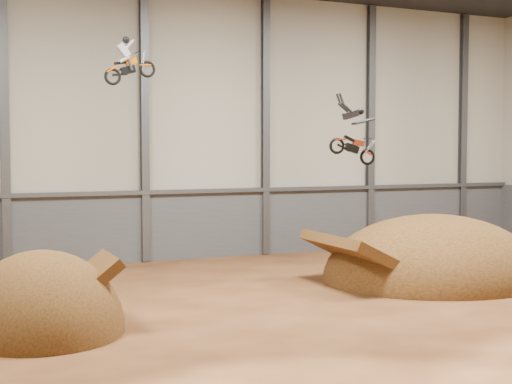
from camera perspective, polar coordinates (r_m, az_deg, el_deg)
floor at (r=24.59m, az=8.00°, el=-10.00°), size 40.00×40.00×0.00m
back_wall at (r=37.56m, az=-4.03°, el=5.37°), size 40.00×0.10×14.00m
lower_band_back at (r=37.64m, az=-3.95°, el=-2.64°), size 39.80×0.18×3.50m
steel_rail at (r=37.36m, az=-3.88°, el=0.09°), size 39.80×0.35×0.20m
steel_column_1 at (r=35.29m, az=-19.48°, el=5.32°), size 0.40×0.36×13.90m
steel_column_2 at (r=36.38m, az=-8.90°, el=5.41°), size 0.40×0.36×13.90m
steel_column_3 at (r=38.62m, az=0.75°, el=5.32°), size 0.40×0.36×13.90m
steel_column_4 at (r=41.80m, az=9.14°, el=5.13°), size 0.40×0.36×13.90m
steel_column_5 at (r=45.75m, az=16.21°, el=4.88°), size 0.40×0.36×13.90m
takeoff_ramp at (r=23.66m, az=-16.75°, el=-10.64°), size 5.10×5.89×5.10m
landing_ramp at (r=32.39m, az=13.99°, el=-6.83°), size 9.97×8.82×5.75m
fmx_rider_a at (r=27.73m, az=-9.89°, el=10.60°), size 2.42×0.85×2.25m
fmx_rider_b at (r=26.05m, az=7.54°, el=4.95°), size 3.07×1.02×2.79m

